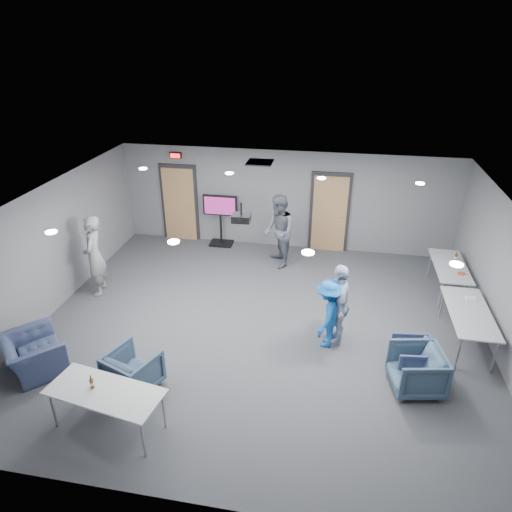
% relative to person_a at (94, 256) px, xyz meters
% --- Properties ---
extents(floor, '(9.00, 9.00, 0.00)m').
position_rel_person_a_xyz_m(floor, '(3.90, -0.70, -0.95)').
color(floor, '#393C41').
rests_on(floor, ground).
extents(ceiling, '(9.00, 9.00, 0.00)m').
position_rel_person_a_xyz_m(ceiling, '(3.90, -0.70, 1.75)').
color(ceiling, silver).
rests_on(ceiling, wall_back).
extents(wall_back, '(9.00, 0.02, 2.70)m').
position_rel_person_a_xyz_m(wall_back, '(3.90, 3.30, 0.40)').
color(wall_back, slate).
rests_on(wall_back, floor).
extents(wall_front, '(9.00, 0.02, 2.70)m').
position_rel_person_a_xyz_m(wall_front, '(3.90, -4.70, 0.40)').
color(wall_front, slate).
rests_on(wall_front, floor).
extents(wall_left, '(0.02, 8.00, 2.70)m').
position_rel_person_a_xyz_m(wall_left, '(-0.60, -0.70, 0.40)').
color(wall_left, slate).
rests_on(wall_left, floor).
extents(wall_right, '(0.02, 8.00, 2.70)m').
position_rel_person_a_xyz_m(wall_right, '(8.40, -0.70, 0.40)').
color(wall_right, slate).
rests_on(wall_right, floor).
extents(door_left, '(1.06, 0.17, 2.24)m').
position_rel_person_a_xyz_m(door_left, '(0.90, 3.25, 0.12)').
color(door_left, black).
rests_on(door_left, wall_back).
extents(door_right, '(1.06, 0.17, 2.24)m').
position_rel_person_a_xyz_m(door_right, '(5.10, 3.25, 0.12)').
color(door_right, black).
rests_on(door_right, wall_back).
extents(exit_sign, '(0.32, 0.08, 0.16)m').
position_rel_person_a_xyz_m(exit_sign, '(0.90, 3.23, 1.50)').
color(exit_sign, black).
rests_on(exit_sign, wall_back).
extents(hvac_diffuser, '(0.60, 0.60, 0.03)m').
position_rel_person_a_xyz_m(hvac_diffuser, '(3.40, 2.10, 1.74)').
color(hvac_diffuser, black).
rests_on(hvac_diffuser, ceiling).
extents(downlights, '(6.18, 3.78, 0.02)m').
position_rel_person_a_xyz_m(downlights, '(3.90, -0.70, 1.74)').
color(downlights, white).
rests_on(downlights, ceiling).
extents(person_a, '(0.62, 0.78, 1.89)m').
position_rel_person_a_xyz_m(person_a, '(0.00, 0.00, 0.00)').
color(person_a, gray).
rests_on(person_a, floor).
extents(person_b, '(1.01, 1.12, 1.88)m').
position_rel_person_a_xyz_m(person_b, '(3.89, 2.10, -0.00)').
color(person_b, '#565D67').
rests_on(person_b, floor).
extents(person_c, '(0.50, 1.01, 1.68)m').
position_rel_person_a_xyz_m(person_c, '(5.45, -0.86, -0.11)').
color(person_c, '#9BACC7').
rests_on(person_c, floor).
extents(person_d, '(0.73, 1.01, 1.41)m').
position_rel_person_a_xyz_m(person_d, '(5.27, -1.02, -0.24)').
color(person_d, '#1956A8').
rests_on(person_d, floor).
extents(chair_right_b, '(0.77, 0.75, 0.63)m').
position_rel_person_a_xyz_m(chair_right_b, '(6.80, -1.56, -0.63)').
color(chair_right_b, '#3A4364').
rests_on(chair_right_b, floor).
extents(chair_right_c, '(0.98, 0.96, 0.76)m').
position_rel_person_a_xyz_m(chair_right_c, '(6.80, -1.96, -0.56)').
color(chair_right_c, '#3B5266').
rests_on(chair_right_c, floor).
extents(chair_front_a, '(1.01, 1.02, 0.72)m').
position_rel_person_a_xyz_m(chair_front_a, '(2.10, -2.81, -0.58)').
color(chair_front_a, '#36475D').
rests_on(chair_front_a, floor).
extents(chair_front_b, '(1.40, 1.40, 0.69)m').
position_rel_person_a_xyz_m(chair_front_b, '(0.17, -2.70, -0.60)').
color(chair_front_b, '#343D5B').
rests_on(chair_front_b, floor).
extents(table_right_a, '(0.70, 1.68, 0.73)m').
position_rel_person_a_xyz_m(table_right_a, '(7.90, 1.40, -0.27)').
color(table_right_a, '#A2A5A7').
rests_on(table_right_a, floor).
extents(table_right_b, '(0.76, 1.83, 0.73)m').
position_rel_person_a_xyz_m(table_right_b, '(7.90, -0.50, -0.26)').
color(table_right_b, '#A2A5A7').
rests_on(table_right_b, floor).
extents(table_front_left, '(1.85, 1.01, 0.73)m').
position_rel_person_a_xyz_m(table_front_left, '(2.09, -3.70, -0.26)').
color(table_front_left, '#A2A5A7').
rests_on(table_front_left, floor).
extents(bottle_front, '(0.06, 0.06, 0.23)m').
position_rel_person_a_xyz_m(bottle_front, '(1.88, -3.67, -0.13)').
color(bottle_front, '#5F3810').
rests_on(bottle_front, table_front_left).
extents(bottle_right, '(0.07, 0.07, 0.26)m').
position_rel_person_a_xyz_m(bottle_right, '(8.05, 1.63, -0.12)').
color(bottle_right, '#5F3810').
rests_on(bottle_right, table_right_a).
extents(snack_box, '(0.16, 0.11, 0.03)m').
position_rel_person_a_xyz_m(snack_box, '(8.05, 1.00, -0.20)').
color(snack_box, '#BD4D2F').
rests_on(snack_box, table_right_a).
extents(wrapper, '(0.20, 0.14, 0.04)m').
position_rel_person_a_xyz_m(wrapper, '(8.02, -0.04, -0.19)').
color(wrapper, silver).
rests_on(wrapper, table_right_b).
extents(tv_stand, '(0.95, 0.45, 1.46)m').
position_rel_person_a_xyz_m(tv_stand, '(2.14, 3.04, -0.12)').
color(tv_stand, black).
rests_on(tv_stand, floor).
extents(projector, '(0.35, 0.34, 0.36)m').
position_rel_person_a_xyz_m(projector, '(3.55, -0.71, 1.46)').
color(projector, black).
rests_on(projector, ceiling).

